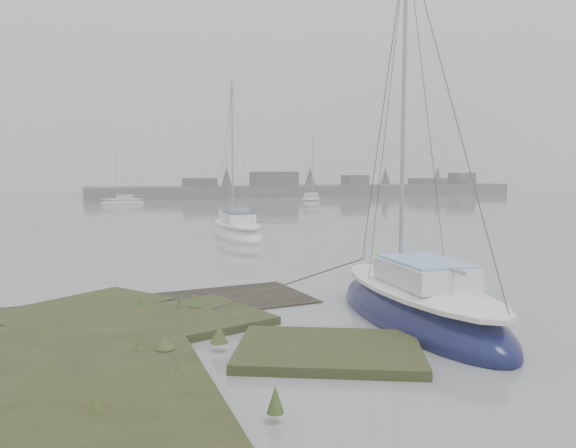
{
  "coord_description": "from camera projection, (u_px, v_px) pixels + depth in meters",
  "views": [
    {
      "loc": [
        -3.82,
        -10.09,
        3.55
      ],
      "look_at": [
        2.35,
        6.92,
        1.8
      ],
      "focal_mm": 35.0,
      "sensor_mm": 36.0,
      "label": 1
    }
  ],
  "objects": [
    {
      "name": "ground",
      "position": [
        144.0,
        221.0,
        39.15
      ],
      "size": [
        160.0,
        160.0,
        0.0
      ],
      "primitive_type": "plane",
      "color": "slate",
      "rests_on": "ground"
    },
    {
      "name": "sailboat_far_b",
      "position": [
        312.0,
        203.0,
        56.53
      ],
      "size": [
        4.38,
        5.77,
        7.9
      ],
      "rotation": [
        0.0,
        0.0,
        -0.52
      ],
      "color": "#9EA4A7",
      "rests_on": "ground"
    },
    {
      "name": "sailboat_far_c",
      "position": [
        123.0,
        202.0,
        57.86
      ],
      "size": [
        4.42,
        1.48,
        6.22
      ],
      "rotation": [
        0.0,
        0.0,
        1.56
      ],
      "color": "silver",
      "rests_on": "ground"
    },
    {
      "name": "sailboat_main",
      "position": [
        418.0,
        309.0,
        13.14
      ],
      "size": [
        2.72,
        7.02,
        9.71
      ],
      "rotation": [
        0.0,
        0.0,
        -0.07
      ],
      "color": "#0C0F38",
      "rests_on": "ground"
    },
    {
      "name": "sailboat_white",
      "position": [
        237.0,
        233.0,
        29.36
      ],
      "size": [
        2.05,
        6.24,
        8.8
      ],
      "rotation": [
        0.0,
        0.0,
        -0.0
      ],
      "color": "white",
      "rests_on": "ground"
    },
    {
      "name": "far_shoreline",
      "position": [
        319.0,
        189.0,
        78.02
      ],
      "size": [
        60.0,
        8.0,
        4.15
      ],
      "color": "#4C4F51",
      "rests_on": "ground"
    }
  ]
}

